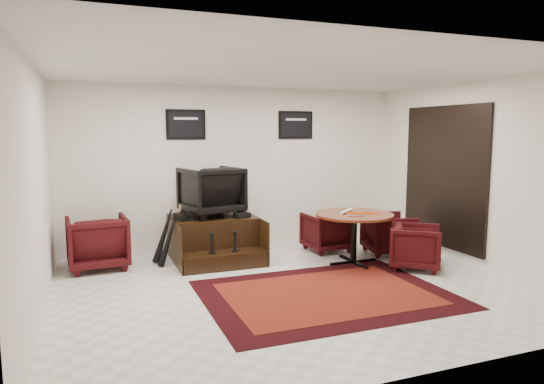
{
  "coord_description": "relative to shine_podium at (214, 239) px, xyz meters",
  "views": [
    {
      "loc": [
        -2.46,
        -5.66,
        2.05
      ],
      "look_at": [
        0.04,
        0.9,
        1.16
      ],
      "focal_mm": 32.0,
      "sensor_mm": 36.0,
      "label": 1
    }
  ],
  "objects": [
    {
      "name": "umbrella_black",
      "position": [
        -0.75,
        -0.18,
        0.09
      ],
      "size": [
        0.3,
        0.11,
        0.8
      ],
      "primitive_type": null,
      "color": "black",
      "rests_on": "ground"
    },
    {
      "name": "table_clutter",
      "position": [
        2.05,
        -1.08,
        0.47
      ],
      "size": [
        0.57,
        0.34,
        0.01
      ],
      "color": "orange",
      "rests_on": "meeting_table"
    },
    {
      "name": "ground",
      "position": [
        0.62,
        -1.79,
        -0.31
      ],
      "size": [
        6.0,
        6.0,
        0.0
      ],
      "primitive_type": "plane",
      "color": "beige",
      "rests_on": "ground"
    },
    {
      "name": "meeting_table",
      "position": [
        1.96,
        -1.03,
        0.38
      ],
      "size": [
        1.2,
        1.2,
        0.78
      ],
      "color": "#441709",
      "rests_on": "ground"
    },
    {
      "name": "area_rug",
      "position": [
        0.89,
        -2.2,
        -0.31
      ],
      "size": [
        3.04,
        2.28,
        0.01
      ],
      "color": "black",
      "rests_on": "ground"
    },
    {
      "name": "polish_kit",
      "position": [
        0.4,
        -0.22,
        0.41
      ],
      "size": [
        0.27,
        0.22,
        0.08
      ],
      "primitive_type": "cube",
      "rotation": [
        0.0,
        0.0,
        0.26
      ],
      "color": "black",
      "rests_on": "shine_podium"
    },
    {
      "name": "umbrella_hooked",
      "position": [
        -0.79,
        0.05,
        0.12
      ],
      "size": [
        0.33,
        0.12,
        0.87
      ],
      "primitive_type": null,
      "color": "black",
      "rests_on": "ground"
    },
    {
      "name": "shoes_pair",
      "position": [
        -0.5,
        -0.08,
        0.42
      ],
      "size": [
        0.29,
        0.33,
        0.1
      ],
      "color": "black",
      "rests_on": "shine_podium"
    },
    {
      "name": "room_shell",
      "position": [
        1.03,
        -1.67,
        1.47
      ],
      "size": [
        6.02,
        5.02,
        2.81
      ],
      "color": "white",
      "rests_on": "ground"
    },
    {
      "name": "table_chair_corner",
      "position": [
        2.67,
        -1.62,
        0.05
      ],
      "size": [
        0.95,
        0.96,
        0.72
      ],
      "primitive_type": "imported",
      "rotation": [
        0.0,
        0.0,
        0.92
      ],
      "color": "black",
      "rests_on": "ground"
    },
    {
      "name": "shine_podium",
      "position": [
        0.0,
        0.0,
        0.0
      ],
      "size": [
        1.32,
        1.36,
        0.68
      ],
      "color": "black",
      "rests_on": "ground"
    },
    {
      "name": "table_chair_back",
      "position": [
        1.93,
        -0.17,
        0.05
      ],
      "size": [
        0.73,
        0.69,
        0.73
      ],
      "primitive_type": "imported",
      "rotation": [
        0.0,
        0.0,
        3.19
      ],
      "color": "black",
      "rests_on": "ground"
    },
    {
      "name": "paper_roll",
      "position": [
        1.88,
        -0.92,
        0.49
      ],
      "size": [
        0.36,
        0.3,
        0.05
      ],
      "primitive_type": "cylinder",
      "rotation": [
        0.0,
        1.57,
        0.68
      ],
      "color": "white",
      "rests_on": "meeting_table"
    },
    {
      "name": "shine_chair",
      "position": [
        0.0,
        0.14,
        0.81
      ],
      "size": [
        1.01,
        0.97,
        0.88
      ],
      "primitive_type": "imported",
      "rotation": [
        0.0,
        0.0,
        3.37
      ],
      "color": "black",
      "rests_on": "shine_podium"
    },
    {
      "name": "armchair_side",
      "position": [
        -1.76,
        0.09,
        0.12
      ],
      "size": [
        0.9,
        0.85,
        0.87
      ],
      "primitive_type": "imported",
      "rotation": [
        0.0,
        0.0,
        3.21
      ],
      "color": "black",
      "rests_on": "ground"
    },
    {
      "name": "table_chair_window",
      "position": [
        2.82,
        -0.71,
        0.06
      ],
      "size": [
        0.8,
        0.84,
        0.75
      ],
      "primitive_type": "imported",
      "rotation": [
        0.0,
        0.0,
        1.38
      ],
      "color": "black",
      "rests_on": "ground"
    }
  ]
}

